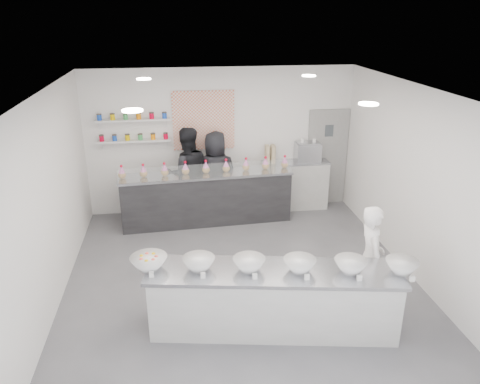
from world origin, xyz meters
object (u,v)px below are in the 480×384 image
(prep_counter, at_px, (273,300))
(woman_prep, at_px, (370,257))
(staff_left, at_px, (187,174))
(back_bar, at_px, (207,198))
(staff_right, at_px, (216,175))
(espresso_machine, at_px, (308,152))
(espresso_ledge, at_px, (294,185))

(prep_counter, relative_size, woman_prep, 2.12)
(prep_counter, distance_m, staff_left, 3.99)
(back_bar, xyz_separation_m, staff_right, (0.22, 0.30, 0.38))
(espresso_machine, height_order, staff_right, staff_right)
(espresso_ledge, relative_size, woman_prep, 0.91)
(back_bar, xyz_separation_m, staff_left, (-0.36, 0.30, 0.43))
(woman_prep, height_order, staff_right, staff_right)
(back_bar, distance_m, staff_left, 0.63)
(prep_counter, xyz_separation_m, espresso_ledge, (1.31, 4.02, 0.08))
(back_bar, bearing_deg, woman_prep, -60.20)
(staff_left, bearing_deg, staff_right, 172.28)
(espresso_machine, relative_size, staff_right, 0.28)
(back_bar, distance_m, staff_right, 0.53)
(staff_right, bearing_deg, staff_left, 8.61)
(espresso_ledge, bearing_deg, back_bar, -166.12)
(back_bar, xyz_separation_m, espresso_machine, (2.18, 0.48, 0.72))
(back_bar, xyz_separation_m, woman_prep, (2.08, -3.19, 0.26))
(back_bar, xyz_separation_m, espresso_ledge, (1.92, 0.48, 0.00))
(woman_prep, xyz_separation_m, staff_right, (-1.86, 3.49, 0.12))
(espresso_ledge, height_order, woman_prep, woman_prep)
(back_bar, height_order, espresso_ledge, espresso_ledge)
(espresso_machine, xyz_separation_m, woman_prep, (-0.10, -3.67, -0.47))
(woman_prep, height_order, staff_left, staff_left)
(back_bar, height_order, woman_prep, woman_prep)
(back_bar, bearing_deg, espresso_machine, 9.04)
(staff_right, bearing_deg, espresso_ledge, -165.37)
(prep_counter, distance_m, espresso_ledge, 4.22)
(prep_counter, relative_size, back_bar, 0.98)
(prep_counter, relative_size, staff_left, 1.73)
(espresso_ledge, relative_size, staff_right, 0.79)
(back_bar, height_order, staff_right, staff_right)
(espresso_ledge, bearing_deg, woman_prep, -87.56)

